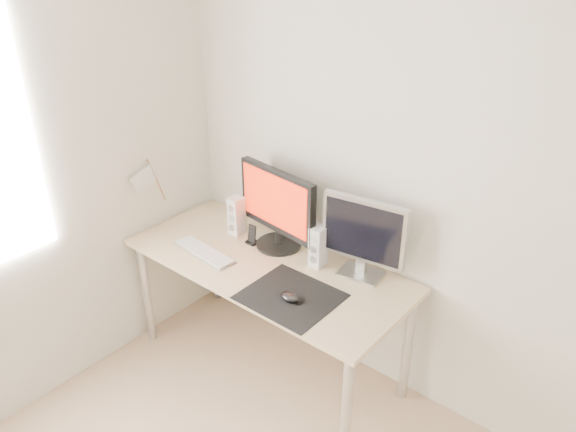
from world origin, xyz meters
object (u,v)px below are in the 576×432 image
Objects in this scene: speaker_left at (236,216)px; phone_dock at (252,238)px; speaker_right at (318,247)px; desk at (267,274)px; mouse at (290,297)px; main_monitor at (277,206)px; keyboard at (204,252)px; second_monitor at (364,235)px.

speaker_left is 1.98× the size of phone_dock.
desk is at bearing -145.67° from speaker_right.
phone_dock reaches higher than mouse.
speaker_right is (0.29, -0.01, -0.14)m from main_monitor.
main_monitor is 1.29× the size of keyboard.
mouse is 0.46× the size of speaker_right.
main_monitor is at bearing 136.96° from mouse.
keyboard is 3.68× the size of phone_dock.
speaker_right is at bearing -2.82° from main_monitor.
speaker_left is (-0.35, 0.13, 0.19)m from desk.
second_monitor is 1.96× the size of speaker_right.
mouse is at bearing -43.04° from main_monitor.
main_monitor is 2.39× the size of speaker_left.
mouse reaches higher than desk.
main_monitor is at bearing 27.98° from phone_dock.
phone_dock is at bearing 150.76° from mouse.
keyboard is (-0.26, -0.32, -0.25)m from main_monitor.
mouse is at bearing -3.39° from keyboard.
keyboard is (-0.33, -0.15, 0.09)m from desk.
desk is 0.38m from keyboard.
desk is at bearing -68.11° from main_monitor.
speaker_left is at bearing 168.20° from phone_dock.
second_monitor is 0.91m from keyboard.
main_monitor is 2.39× the size of speaker_right.
phone_dock is (-0.43, -0.06, -0.08)m from speaker_right.
keyboard is at bearing -154.46° from second_monitor.
mouse reaches higher than keyboard.
second_monitor is at bearing 25.54° from keyboard.
speaker_right is at bearing 34.33° from desk.
phone_dock is (0.15, -0.03, -0.08)m from speaker_left.
main_monitor reaches higher than keyboard.
second_monitor is 0.27m from speaker_right.
speaker_left is at bearing 93.89° from keyboard.
main_monitor is 0.27m from phone_dock.
main_monitor is 0.48m from keyboard.
speaker_right is (0.23, 0.15, 0.19)m from desk.
main_monitor is (-0.39, 0.36, 0.23)m from mouse.
main_monitor is at bearing -174.01° from second_monitor.
phone_dock is (-0.13, -0.07, -0.22)m from main_monitor.
second_monitor reaches higher than mouse.
speaker_left is at bearing 154.33° from mouse.
second_monitor reaches higher than desk.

